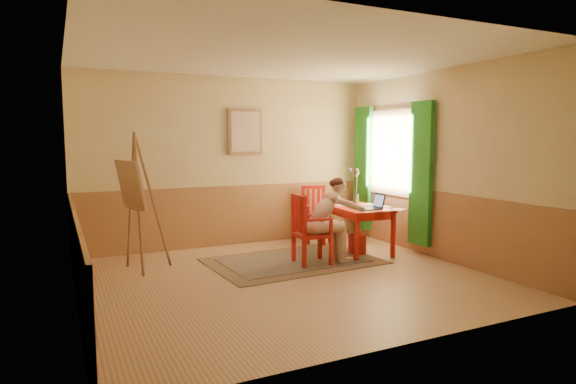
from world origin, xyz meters
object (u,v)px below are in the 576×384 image
laptop (373,206)px  easel (133,189)px  table (357,212)px  chair_back (315,214)px  chair_left (309,230)px  figure (328,216)px

laptop → easel: bearing=169.2°
table → easel: size_ratio=0.66×
chair_back → easel: 3.26m
chair_left → figure: figure is taller
chair_left → laptop: (1.14, 0.07, 0.26)m
chair_left → chair_back: chair_left is taller
laptop → easel: easel is taller
chair_back → figure: 1.53m
chair_left → table: bearing=20.6°
chair_back → chair_left: bearing=-122.2°
chair_back → laptop: size_ratio=2.39×
chair_back → laptop: chair_back is taller
table → chair_back: chair_back is taller
chair_back → laptop: 1.36m
figure → easel: (-2.56, 0.76, 0.43)m
laptop → table: bearing=101.7°
chair_left → chair_back: size_ratio=1.05×
easel → chair_back: bearing=11.8°
laptop → chair_left: bearing=-176.4°
figure → laptop: size_ratio=3.07×
chair_back → figure: figure is taller
laptop → easel: 3.49m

